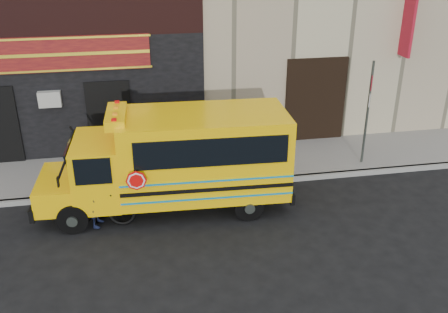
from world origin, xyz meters
The scene contains 7 objects.
ground centered at (0.00, 0.00, 0.00)m, with size 120.00×120.00×0.00m, color black.
curb centered at (0.00, 2.60, 0.07)m, with size 40.00×0.20×0.15m, color gray.
sidewalk centered at (0.00, 4.10, 0.07)m, with size 40.00×3.00×0.15m, color gray.
school_bus centered at (-1.26, 1.66, 1.51)m, with size 6.98×2.50×2.92m.
sign_pole centered at (4.91, 3.21, 1.93)m, with size 0.14×0.29×3.54m.
bicycle centered at (-3.46, 1.00, 0.57)m, with size 0.53×1.88×1.13m, color black.
cyclist centered at (-3.53, 0.99, 0.85)m, with size 0.62×0.41×1.70m, color black.
Camera 1 is at (-2.30, -10.70, 7.15)m, focal length 40.00 mm.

